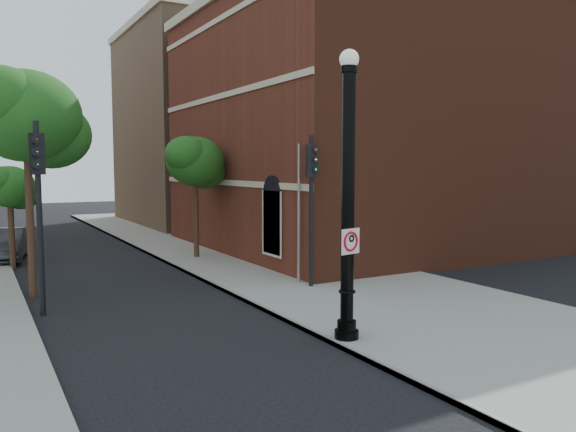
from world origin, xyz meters
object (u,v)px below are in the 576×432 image
traffic_signal_left (38,185)px  traffic_signal_right (312,186)px  no_parking_sign (351,241)px  lamppost (348,210)px  parked_car (5,245)px

traffic_signal_left → traffic_signal_right: size_ratio=1.04×
traffic_signal_right → no_parking_sign: bearing=-96.2°
lamppost → parked_car: 18.57m
parked_car → no_parking_sign: bearing=-59.4°
lamppost → traffic_signal_right: lamppost is taller
traffic_signal_right → traffic_signal_left: bearing=-168.8°
no_parking_sign → traffic_signal_right: 6.20m
traffic_signal_left → traffic_signal_right: bearing=-17.2°
traffic_signal_right → lamppost: bearing=-96.5°
traffic_signal_left → parked_car: bearing=80.9°
lamppost → parked_car: bearing=110.7°
traffic_signal_left → traffic_signal_right: traffic_signal_left is taller
no_parking_sign → lamppost: bearing=66.7°
no_parking_sign → parked_car: (-6.47, 17.39, -1.77)m
lamppost → no_parking_sign: bearing=-101.4°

